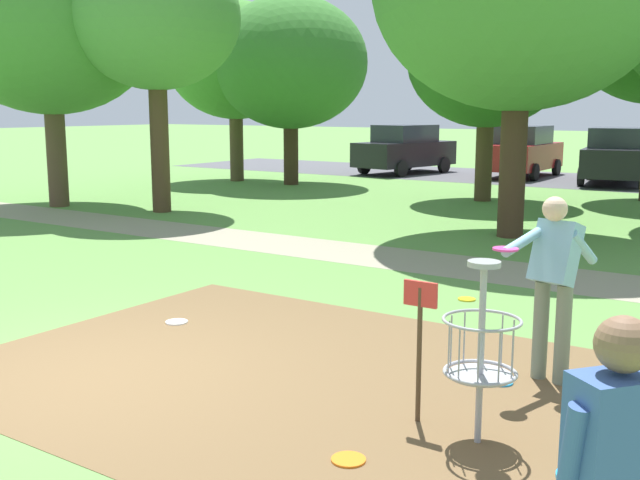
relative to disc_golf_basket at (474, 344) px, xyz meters
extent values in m
plane|color=#5B8942|center=(-3.55, -0.69, -0.75)|extent=(160.00, 160.00, 0.00)
cube|color=brown|center=(-1.76, 0.41, -0.75)|extent=(6.62, 4.67, 0.01)
cylinder|color=#9E9EA3|center=(0.06, -0.01, -0.08)|extent=(0.05, 0.05, 1.35)
cylinder|color=#9E9EA3|center=(0.06, -0.01, 0.62)|extent=(0.24, 0.24, 0.04)
torus|color=#9E9EA3|center=(0.06, -0.01, 0.20)|extent=(0.58, 0.58, 0.02)
torus|color=#9E9EA3|center=(0.06, -0.01, -0.20)|extent=(0.55, 0.55, 0.03)
cylinder|color=#9E9EA3|center=(0.06, -0.01, -0.22)|extent=(0.48, 0.48, 0.02)
cylinder|color=gray|center=(0.30, -0.01, 0.00)|extent=(0.01, 0.01, 0.40)
cylinder|color=gray|center=(0.25, 0.13, 0.00)|extent=(0.01, 0.01, 0.40)
cylinder|color=gray|center=(0.13, 0.22, 0.00)|extent=(0.01, 0.01, 0.40)
cylinder|color=gray|center=(-0.01, 0.22, 0.00)|extent=(0.01, 0.01, 0.40)
cylinder|color=gray|center=(-0.13, 0.13, 0.00)|extent=(0.01, 0.01, 0.40)
cylinder|color=gray|center=(-0.18, -0.01, 0.00)|extent=(0.01, 0.01, 0.40)
cylinder|color=gray|center=(-0.13, -0.15, 0.00)|extent=(0.01, 0.01, 0.40)
cylinder|color=gray|center=(-0.01, -0.24, 0.00)|extent=(0.01, 0.01, 0.40)
cylinder|color=gray|center=(0.13, -0.24, 0.00)|extent=(0.01, 0.01, 0.40)
cylinder|color=gray|center=(0.25, -0.15, 0.00)|extent=(0.01, 0.01, 0.40)
cylinder|color=#4C3823|center=(-0.49, 0.09, -0.20)|extent=(0.04, 0.04, 1.10)
cube|color=red|center=(-0.49, 0.09, 0.30)|extent=(0.28, 0.03, 0.20)
cube|color=#385693|center=(1.48, -2.19, 0.45)|extent=(0.40, 0.42, 0.56)
sphere|color=brown|center=(1.48, -2.19, 0.85)|extent=(0.22, 0.22, 0.22)
cylinder|color=#385693|center=(1.34, -2.32, 0.36)|extent=(0.18, 0.17, 0.55)
cylinder|color=#1E93DB|center=(1.33, -2.07, 0.22)|extent=(0.22, 0.22, 0.02)
cylinder|color=slate|center=(0.21, 1.57, -0.29)|extent=(0.14, 0.14, 0.92)
cylinder|color=slate|center=(-0.01, 1.62, -0.29)|extent=(0.14, 0.14, 0.92)
cube|color=#84B7D1|center=(0.10, 1.59, 0.45)|extent=(0.43, 0.45, 0.60)
sphere|color=beige|center=(0.09, 1.54, 0.85)|extent=(0.22, 0.22, 0.22)
cylinder|color=#84B7D1|center=(-0.12, 1.33, 0.56)|extent=(0.20, 0.59, 0.21)
cylinder|color=#E53D99|center=(-0.17, 1.06, 0.53)|extent=(0.22, 0.22, 0.02)
cylinder|color=#84B7D1|center=(0.29, 1.74, 0.49)|extent=(0.18, 0.49, 0.37)
cylinder|color=orange|center=(-0.58, -0.81, -0.74)|extent=(0.25, 0.25, 0.02)
cylinder|color=gold|center=(-1.71, 3.94, -0.74)|extent=(0.23, 0.23, 0.02)
cylinder|color=white|center=(-4.10, 1.05, -0.74)|extent=(0.26, 0.26, 0.02)
cylinder|color=#1E93DB|center=(-0.25, 1.27, -0.74)|extent=(0.24, 0.24, 0.02)
cylinder|color=brown|center=(-14.80, 14.86, 0.41)|extent=(0.46, 0.46, 2.32)
ellipsoid|color=#428433|center=(-14.80, 14.86, 3.29)|extent=(4.59, 4.59, 3.90)
cylinder|color=brown|center=(-14.16, 7.09, 0.53)|extent=(0.49, 0.49, 2.57)
ellipsoid|color=#428433|center=(-14.16, 7.09, 3.80)|extent=(5.30, 5.30, 4.50)
cylinder|color=#4C3823|center=(-5.64, 14.21, 0.33)|extent=(0.45, 0.45, 2.17)
ellipsoid|color=#285B1E|center=(-5.64, 14.21, 3.00)|extent=(4.22, 4.22, 3.59)
cylinder|color=#422D1E|center=(-12.52, 14.88, 0.27)|extent=(0.48, 0.48, 2.05)
ellipsoid|color=#38752D|center=(-12.52, 14.88, 3.15)|extent=(4.94, 4.94, 4.20)
cylinder|color=#4C3823|center=(-11.24, 7.82, 0.78)|extent=(0.44, 0.44, 3.08)
ellipsoid|color=#4C8E3D|center=(-11.24, 7.82, 3.81)|extent=(3.97, 3.97, 3.38)
cylinder|color=#422D1E|center=(-2.99, 9.04, 0.59)|extent=(0.50, 0.50, 2.68)
cube|color=#4C4C51|center=(-3.55, 21.49, -0.75)|extent=(36.00, 6.00, 0.01)
cube|color=black|center=(-11.42, 20.73, 0.00)|extent=(2.58, 4.47, 0.90)
cube|color=#2D333D|center=(-11.42, 20.73, 0.77)|extent=(1.98, 2.45, 0.64)
cylinder|color=black|center=(-12.05, 22.18, -0.45)|extent=(0.29, 0.62, 0.60)
cylinder|color=black|center=(-10.28, 21.83, -0.45)|extent=(0.29, 0.62, 0.60)
cylinder|color=black|center=(-12.56, 19.62, -0.45)|extent=(0.29, 0.62, 0.60)
cylinder|color=black|center=(-10.79, 19.27, -0.45)|extent=(0.29, 0.62, 0.60)
cube|color=maroon|center=(-7.21, 21.79, 0.00)|extent=(1.86, 4.22, 0.90)
cube|color=#2D333D|center=(-7.21, 21.79, 0.77)|extent=(1.61, 2.20, 0.64)
cylinder|color=black|center=(-8.13, 23.08, -0.45)|extent=(0.19, 0.60, 0.60)
cylinder|color=black|center=(-6.33, 23.10, -0.45)|extent=(0.19, 0.60, 0.60)
cylinder|color=black|center=(-8.10, 20.47, -0.45)|extent=(0.19, 0.60, 0.60)
cylinder|color=black|center=(-6.30, 20.50, -0.45)|extent=(0.19, 0.60, 0.60)
cube|color=black|center=(-3.80, 21.03, 0.00)|extent=(2.41, 4.42, 0.90)
cube|color=#2D333D|center=(-3.80, 21.03, 0.77)|extent=(1.89, 2.40, 0.64)
cylinder|color=black|center=(-4.89, 22.18, -0.45)|extent=(0.27, 0.62, 0.60)
cylinder|color=black|center=(-4.50, 19.61, -0.45)|extent=(0.27, 0.62, 0.60)
cube|color=gray|center=(-3.55, 5.88, -0.75)|extent=(40.00, 1.70, 0.00)
camera|label=1|loc=(2.05, -5.10, 1.72)|focal=42.47mm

